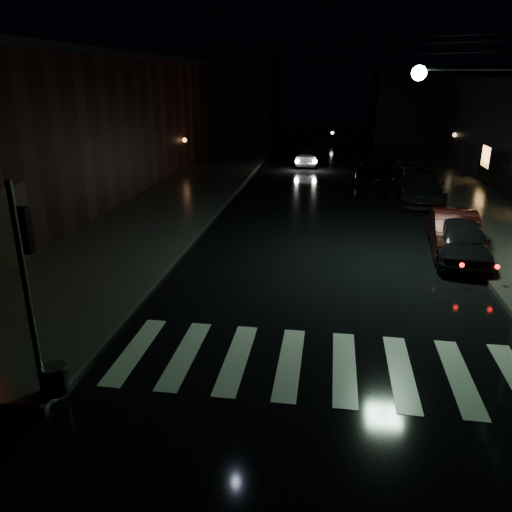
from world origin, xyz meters
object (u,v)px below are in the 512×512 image
at_px(parked_car_a, 461,241).
at_px(parked_car_d, 377,171).
at_px(parked_car_b, 454,232).
at_px(parked_car_c, 420,187).
at_px(oncoming_car, 306,156).

xyz_separation_m(parked_car_a, parked_car_d, (-1.80, 13.77, -0.05)).
height_order(parked_car_b, parked_car_c, parked_car_c).
height_order(parked_car_b, parked_car_d, parked_car_b).
relative_size(parked_car_a, oncoming_car, 1.07).
bearing_deg(parked_car_d, parked_car_a, -74.64).
bearing_deg(parked_car_b, oncoming_car, 114.91).
height_order(parked_car_c, parked_car_d, parked_car_c).
distance_m(parked_car_c, parked_car_d, 5.20).
height_order(parked_car_a, oncoming_car, parked_car_a).
xyz_separation_m(parked_car_a, parked_car_c, (0.00, 8.89, 0.03)).
xyz_separation_m(parked_car_c, oncoming_car, (-6.37, 10.14, -0.10)).
relative_size(parked_car_a, parked_car_d, 0.88).
relative_size(parked_car_c, oncoming_car, 1.32).
relative_size(parked_car_b, parked_car_d, 0.91).
distance_m(parked_car_b, parked_car_c, 7.85).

